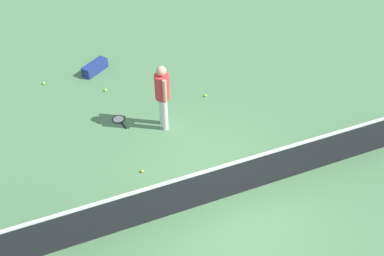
{
  "coord_description": "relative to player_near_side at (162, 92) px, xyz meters",
  "views": [
    {
      "loc": [
        2.77,
        5.1,
        6.88
      ],
      "look_at": [
        0.21,
        -1.29,
        0.9
      ],
      "focal_mm": 40.72,
      "sensor_mm": 36.0,
      "label": 1
    }
  ],
  "objects": [
    {
      "name": "tennis_ball_midcourt",
      "position": [
        0.94,
        1.28,
        -0.98
      ],
      "size": [
        0.07,
        0.07,
        0.07
      ],
      "primitive_type": "sphere",
      "color": "#C6E033",
      "rests_on": "ground_plane"
    },
    {
      "name": "tennis_ball_by_net",
      "position": [
        -1.4,
        -0.71,
        -0.98
      ],
      "size": [
        0.07,
        0.07,
        0.07
      ],
      "primitive_type": "sphere",
      "color": "#C6E033",
      "rests_on": "ground_plane"
    },
    {
      "name": "court_net",
      "position": [
        -0.42,
        2.58,
        -0.51
      ],
      "size": [
        10.09,
        0.09,
        1.07
      ],
      "color": "#4C4C51",
      "rests_on": "ground_plane"
    },
    {
      "name": "equipment_bag",
      "position": [
        1.0,
        -2.98,
        -0.87
      ],
      "size": [
        0.81,
        0.7,
        0.28
      ],
      "color": "navy",
      "rests_on": "ground_plane"
    },
    {
      "name": "tennis_ball_near_player",
      "position": [
        0.99,
        -1.94,
        -0.98
      ],
      "size": [
        0.07,
        0.07,
        0.07
      ],
      "primitive_type": "sphere",
      "color": "#C6E033",
      "rests_on": "ground_plane"
    },
    {
      "name": "tennis_ball_baseline",
      "position": [
        2.48,
        -2.87,
        -0.98
      ],
      "size": [
        0.07,
        0.07,
        0.07
      ],
      "primitive_type": "sphere",
      "color": "#C6E033",
      "rests_on": "ground_plane"
    },
    {
      "name": "tennis_racket_near_player",
      "position": [
        0.96,
        -0.62,
        -1.0
      ],
      "size": [
        0.37,
        0.6,
        0.03
      ],
      "color": "black",
      "rests_on": "ground_plane"
    },
    {
      "name": "ground_plane",
      "position": [
        -0.42,
        2.58,
        -1.01
      ],
      "size": [
        40.0,
        40.0,
        0.0
      ],
      "primitive_type": "plane",
      "color": "#4C7A4C"
    },
    {
      "name": "player_near_side",
      "position": [
        0.0,
        0.0,
        0.0
      ],
      "size": [
        0.35,
        0.52,
        1.7
      ],
      "color": "white",
      "rests_on": "ground_plane"
    }
  ]
}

